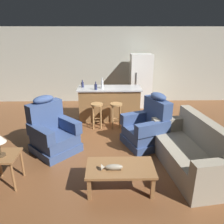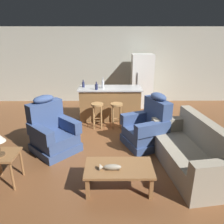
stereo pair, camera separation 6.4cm
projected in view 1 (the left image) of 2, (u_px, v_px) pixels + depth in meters
name	position (u px, v px, depth m)	size (l,w,h in m)	color
ground_plane	(110.00, 140.00, 5.27)	(12.00, 12.00, 0.00)	brown
back_wall	(109.00, 66.00, 7.74)	(12.00, 0.05, 2.60)	#B2B2A3
coffee_table	(120.00, 170.00, 3.52)	(1.10, 0.60, 0.42)	olive
fish_figurine	(112.00, 167.00, 3.42)	(0.34, 0.10, 0.10)	#4C3823
couch	(192.00, 152.00, 4.07)	(1.10, 2.00, 0.94)	#9E937F
recliner_near_lamp	(52.00, 133.00, 4.67)	(1.19, 1.19, 1.20)	#384C7A
recliner_near_island	(148.00, 127.00, 4.93)	(1.10, 1.10, 1.20)	#384C7A
end_table	(4.00, 160.00, 3.61)	(0.48, 0.48, 0.56)	olive
kitchen_island	(109.00, 103.00, 6.37)	(1.80, 0.70, 0.95)	olive
bar_stool_left	(97.00, 111.00, 5.77)	(0.32, 0.32, 0.68)	#A87A47
bar_stool_right	(116.00, 111.00, 5.78)	(0.32, 0.32, 0.68)	#A87A47
refrigerator	(140.00, 81.00, 7.37)	(0.70, 0.69, 1.76)	white
bottle_tall_green	(96.00, 87.00, 5.95)	(0.08, 0.08, 0.22)	#23284C
bottle_short_amber	(83.00, 84.00, 6.21)	(0.08, 0.08, 0.22)	#23284C
bottle_wine_dark	(102.00, 84.00, 6.08)	(0.07, 0.07, 0.31)	silver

